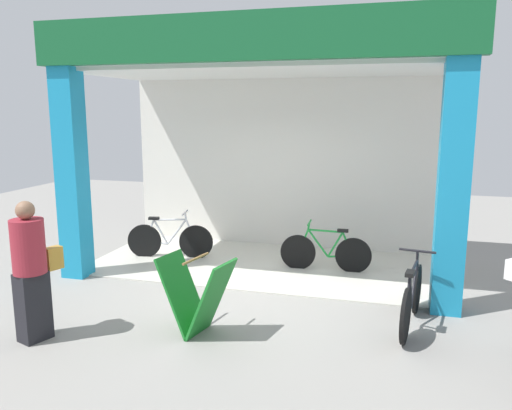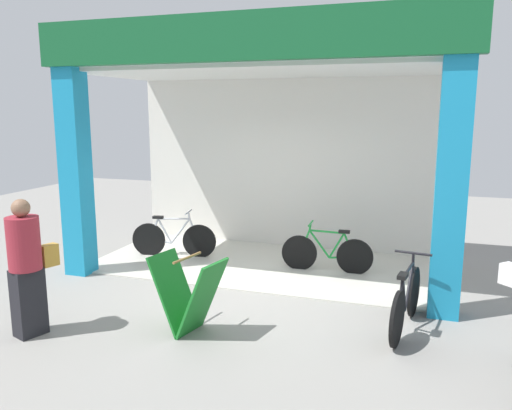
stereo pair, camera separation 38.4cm
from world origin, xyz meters
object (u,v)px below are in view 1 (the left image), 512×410
sandwich_board_sign (197,296)px  pedestrian_1 (31,269)px  bicycle_inside_0 (326,252)px  bicycle_inside_1 (170,240)px  bicycle_parked_0 (412,299)px

sandwich_board_sign → pedestrian_1: bearing=-160.0°
bicycle_inside_0 → pedestrian_1: pedestrian_1 is taller
bicycle_inside_0 → bicycle_inside_1: bicycle_inside_1 is taller
bicycle_inside_0 → sandwich_board_sign: (-1.12, -2.75, 0.14)m
bicycle_inside_0 → bicycle_parked_0: bicycle_parked_0 is taller
bicycle_parked_0 → pedestrian_1: 4.42m
bicycle_parked_0 → sandwich_board_sign: sandwich_board_sign is taller
bicycle_parked_0 → pedestrian_1: (-4.13, -1.50, 0.48)m
bicycle_inside_0 → bicycle_inside_1: bearing=179.7°
bicycle_inside_0 → sandwich_board_sign: 2.97m
pedestrian_1 → bicycle_parked_0: bearing=20.0°
bicycle_inside_1 → sandwich_board_sign: bearing=-59.5°
bicycle_inside_1 → pedestrian_1: pedestrian_1 is taller
bicycle_parked_0 → pedestrian_1: bearing=-160.0°
bicycle_inside_1 → sandwich_board_sign: sandwich_board_sign is taller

